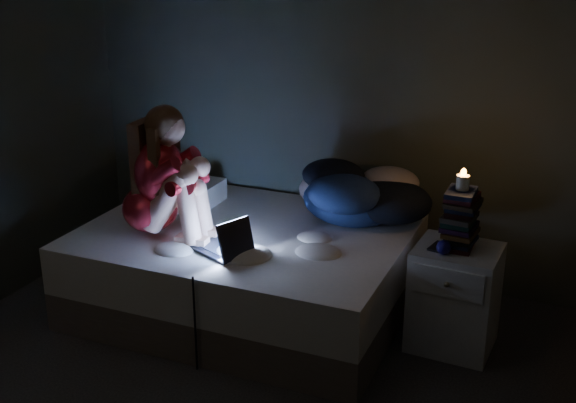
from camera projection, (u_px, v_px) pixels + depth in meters
The scene contains 11 objects.
wall_back at pixel (335, 86), 4.84m from camera, with size 3.60×0.02×2.60m, color #3B4131.
bed at pixel (246, 269), 4.60m from camera, with size 1.94×1.46×0.53m, color beige, non-canonical shape.
pillow at pixel (182, 191), 4.97m from camera, with size 0.50×0.36×0.14m, color silver.
woman at pixel (148, 170), 4.30m from camera, with size 0.50×0.33×0.81m, color maroon, non-canonical shape.
laptop at pixel (220, 232), 4.16m from camera, with size 0.33×0.24×0.24m, color black, non-canonical shape.
clothes_pile at pixel (353, 190), 4.60m from camera, with size 0.67×0.53×0.40m, color navy, non-canonical shape.
nightstand at pixel (454, 298), 4.16m from camera, with size 0.46×0.41×0.61m, color silver.
book_stack at pixel (460, 219), 4.00m from camera, with size 0.19×0.25×0.34m, color black, non-canonical shape.
candle at pixel (463, 182), 3.93m from camera, with size 0.07×0.07×0.08m, color beige.
phone at pixel (438, 247), 4.05m from camera, with size 0.07×0.14×0.01m, color black.
blue_orb at pixel (445, 248), 3.96m from camera, with size 0.08×0.08×0.08m, color navy.
Camera 1 is at (1.60, -2.64, 2.24)m, focal length 45.74 mm.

